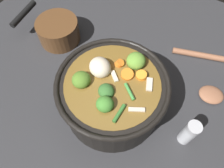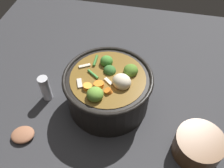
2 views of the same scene
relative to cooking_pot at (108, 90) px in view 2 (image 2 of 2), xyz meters
The scene contains 5 objects.
ground_plane 0.07m from the cooking_pot, 148.57° to the left, with size 1.10×1.10×0.00m, color #2D2D30.
cooking_pot is the anchor object (origin of this frame).
wooden_spoon 0.30m from the cooking_pot, 129.85° to the right, with size 0.22×0.20×0.02m.
salt_shaker 0.19m from the cooking_pot, behind, with size 0.03×0.03×0.09m.
small_saucepan 0.29m from the cooking_pot, 22.29° to the right, with size 0.20×0.14×0.07m.
Camera 2 is at (0.10, -0.43, 0.62)m, focal length 39.02 mm.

